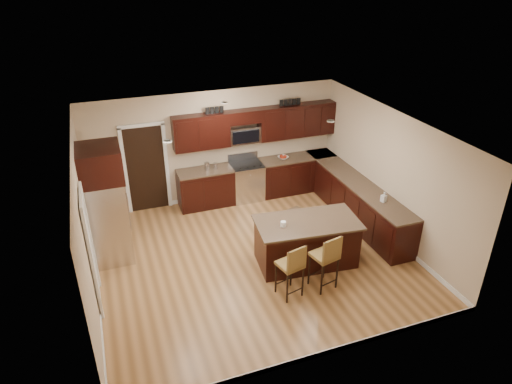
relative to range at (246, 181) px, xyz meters
name	(u,v)px	position (x,y,z in m)	size (l,w,h in m)	color
floor	(254,257)	(-0.68, -2.45, -0.47)	(6.00, 6.00, 0.00)	#A1703F
ceiling	(254,129)	(-0.68, -2.45, 2.23)	(6.00, 6.00, 0.00)	silver
wall_back	(215,147)	(-0.68, 0.30, 0.88)	(6.00, 6.00, 0.00)	#C6B08F
wall_left	(85,227)	(-3.68, -2.45, 0.88)	(5.50, 5.50, 0.00)	#C6B08F
wall_right	(390,175)	(2.32, -2.45, 0.88)	(5.50, 5.50, 0.00)	#C6B08F
base_cabinets	(309,191)	(1.22, -1.01, -0.01)	(4.02, 3.96, 0.92)	black
upper_cabinets	(259,124)	(0.36, 0.13, 1.37)	(4.00, 0.33, 0.80)	black
range	(246,181)	(0.00, 0.00, 0.00)	(0.76, 0.64, 1.11)	silver
microwave	(244,135)	(0.00, 0.15, 1.15)	(0.76, 0.31, 0.40)	silver
doorway	(146,169)	(-2.33, 0.28, 0.56)	(0.85, 0.03, 2.06)	black
pantry_door	(90,253)	(-3.66, -2.75, 0.55)	(0.03, 0.80, 2.04)	white
letter_decor	(253,106)	(0.22, 0.13, 1.82)	(2.20, 0.03, 0.15)	black
island	(306,243)	(0.23, -2.92, -0.04)	(2.05, 1.23, 0.92)	black
stool_left	(292,265)	(-0.46, -3.76, 0.19)	(0.48, 0.48, 1.06)	olive
stool_mid	(327,256)	(0.21, -3.77, 0.22)	(0.50, 0.50, 1.11)	olive
refrigerator	(106,203)	(-3.30, -1.45, 0.74)	(0.79, 0.92, 2.35)	silver
floor_mat	(292,216)	(0.70, -1.22, -0.47)	(0.85, 0.57, 0.01)	brown
fruit_bowl	(283,158)	(0.96, 0.00, 0.48)	(0.25, 0.25, 0.06)	silver
soap_bottle	(384,197)	(2.02, -2.74, 0.55)	(0.10, 0.10, 0.21)	#B2B2B2
canister_tall	(207,166)	(-0.97, 0.00, 0.54)	(0.12, 0.12, 0.19)	silver
canister_short	(216,166)	(-0.76, 0.00, 0.52)	(0.11, 0.11, 0.14)	silver
island_jar	(283,224)	(-0.27, -2.92, 0.50)	(0.10, 0.10, 0.10)	white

